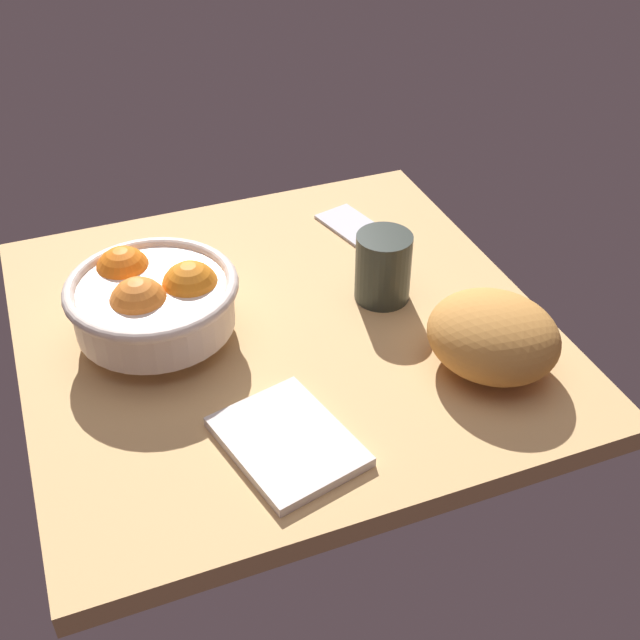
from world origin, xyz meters
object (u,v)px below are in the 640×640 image
at_px(fruit_bowl, 153,300).
at_px(napkin_folded, 352,224).
at_px(napkin_spare, 288,441).
at_px(mug, 383,265).
at_px(bread_loaf, 493,336).

height_order(fruit_bowl, napkin_folded, fruit_bowl).
xyz_separation_m(fruit_bowl, napkin_spare, (-0.24, -0.09, -0.05)).
xyz_separation_m(napkin_folded, mug, (-0.18, 0.03, 0.04)).
height_order(fruit_bowl, napkin_spare, fruit_bowl).
xyz_separation_m(fruit_bowl, bread_loaf, (-0.20, -0.37, -0.01)).
relative_size(napkin_folded, napkin_spare, 0.70).
height_order(napkin_folded, napkin_spare, napkin_spare).
bearing_deg(napkin_folded, bread_loaf, -175.57).
height_order(napkin_folded, mug, mug).
height_order(napkin_spare, mug, mug).
bearing_deg(fruit_bowl, napkin_spare, -159.33).
relative_size(bread_loaf, napkin_spare, 1.01).
bearing_deg(napkin_folded, fruit_bowl, 115.21).
relative_size(fruit_bowl, mug, 1.84).
height_order(bread_loaf, napkin_folded, bread_loaf).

